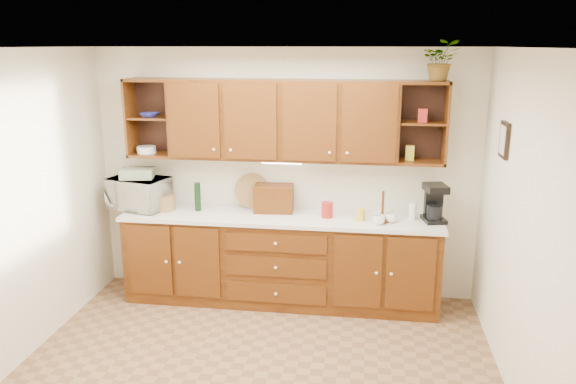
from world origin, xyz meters
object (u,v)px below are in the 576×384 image
(coffee_maker, at_px, (434,203))
(potted_plant, at_px, (441,60))
(microwave, at_px, (139,193))
(bread_box, at_px, (274,198))

(coffee_maker, xyz_separation_m, potted_plant, (-0.02, 0.07, 1.36))
(microwave, relative_size, bread_box, 1.49)
(bread_box, xyz_separation_m, coffee_maker, (1.61, -0.10, 0.04))
(coffee_maker, bearing_deg, potted_plant, 96.73)
(bread_box, height_order, potted_plant, potted_plant)
(potted_plant, bearing_deg, bread_box, 178.97)
(microwave, xyz_separation_m, potted_plant, (3.02, 0.06, 1.37))
(bread_box, distance_m, coffee_maker, 1.61)
(bread_box, height_order, coffee_maker, coffee_maker)
(microwave, distance_m, coffee_maker, 3.04)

